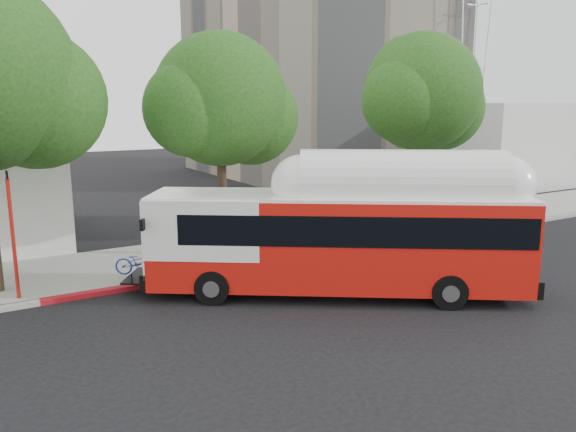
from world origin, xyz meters
TOP-DOWN VIEW (x-y plane):
  - ground at (0.00, 0.00)m, footprint 120.00×120.00m
  - sidewalk at (0.00, 6.50)m, footprint 60.00×5.00m
  - curb_strip at (0.00, 3.90)m, footprint 60.00×0.30m
  - red_curb_segment at (-3.00, 3.90)m, footprint 10.00×0.32m
  - street_tree_mid at (-0.59, 6.06)m, footprint 5.75×5.00m
  - street_tree_right at (9.44, 5.86)m, footprint 6.21×5.40m
  - horizon_block at (30.00, 16.00)m, footprint 20.00×12.00m
  - transit_bus at (0.36, 0.09)m, footprint 11.56×8.75m
  - signal_pole at (-8.51, 4.44)m, footprint 0.11×0.38m

SIDE VIEW (x-z plane):
  - ground at x=0.00m, z-range 0.00..0.00m
  - sidewalk at x=0.00m, z-range 0.00..0.15m
  - curb_strip at x=0.00m, z-range 0.00..0.15m
  - red_curb_segment at x=-3.00m, z-range 0.00..0.16m
  - transit_bus at x=0.36m, z-range -0.12..3.57m
  - signal_pole at x=-8.51m, z-range 0.05..4.09m
  - horizon_block at x=30.00m, z-range 0.00..6.00m
  - street_tree_mid at x=-0.59m, z-range 1.60..10.22m
  - street_tree_right at x=9.44m, z-range 1.67..10.85m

